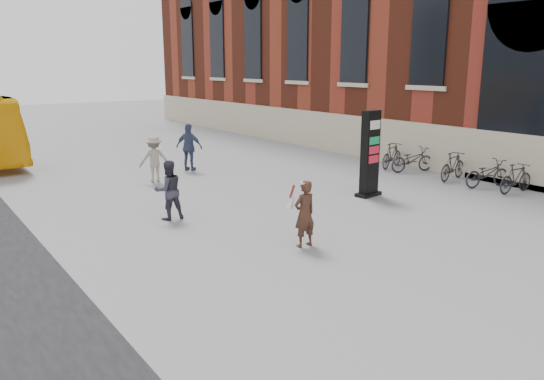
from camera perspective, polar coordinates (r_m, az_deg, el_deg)
ground at (r=12.65m, az=2.49°, el=-5.22°), size 100.00×100.00×0.00m
info_pylon at (r=16.70m, az=10.49°, el=3.84°), size 0.90×0.54×2.67m
woman at (r=11.90m, az=3.49°, el=-2.47°), size 0.58×0.52×1.53m
pedestrian_a at (r=14.25m, az=-11.07°, el=-0.01°), size 0.82×0.66×1.59m
pedestrian_b at (r=18.98m, az=-12.55°, el=3.29°), size 1.19×0.89×1.64m
pedestrian_c at (r=20.77m, az=-8.90°, el=4.57°), size 1.01×1.12×1.83m
bike_3 at (r=18.68m, az=24.77°, el=1.16°), size 1.62×0.56×0.96m
bike_4 at (r=19.20m, az=22.13°, el=1.67°), size 1.88×1.03×0.93m
bike_5 at (r=19.93m, az=18.87°, el=2.45°), size 1.74×0.74×1.01m
bike_6 at (r=21.03m, az=14.83°, el=3.17°), size 1.91×1.11×0.95m
bike_7 at (r=21.68m, az=12.77°, el=3.65°), size 1.74×0.95×1.00m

